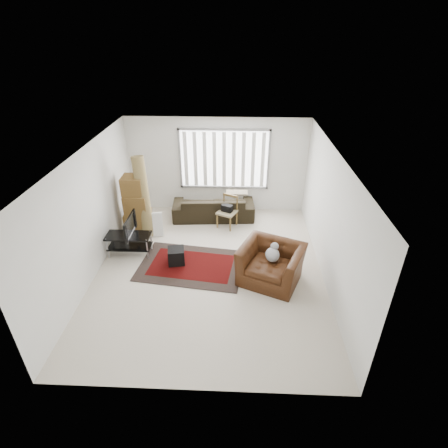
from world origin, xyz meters
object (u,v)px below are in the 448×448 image
object	(u,v)px
tv_stand	(129,240)
armchair	(271,262)
moving_boxes	(137,207)
sofa	(213,203)
side_chair	(227,210)

from	to	relation	value
tv_stand	armchair	distance (m)	3.39
moving_boxes	sofa	world-z (taller)	moving_boxes
sofa	side_chair	world-z (taller)	sofa
sofa	tv_stand	bearing A→B (deg)	41.59
tv_stand	sofa	size ratio (longest dim) A/B	0.46
tv_stand	moving_boxes	distance (m)	1.11
moving_boxes	sofa	distance (m)	2.12
tv_stand	armchair	size ratio (longest dim) A/B	0.66
tv_stand	sofa	bearing A→B (deg)	45.53
moving_boxes	armchair	bearing A→B (deg)	-29.56
tv_stand	armchair	xyz separation A→B (m)	(3.28, -0.84, 0.09)
tv_stand	moving_boxes	world-z (taller)	moving_boxes
side_chair	moving_boxes	bearing A→B (deg)	-146.04
sofa	side_chair	size ratio (longest dim) A/B	2.61
moving_boxes	armchair	distance (m)	3.84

